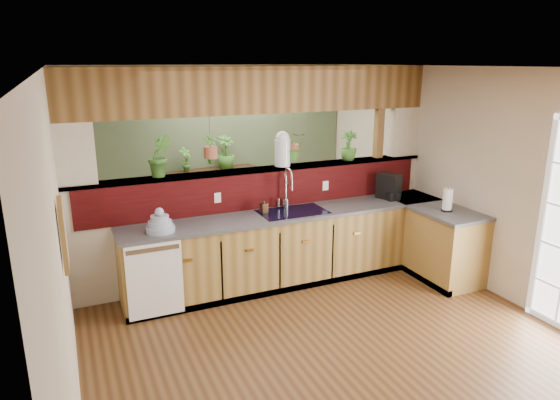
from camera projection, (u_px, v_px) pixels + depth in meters
name	position (u px, v px, depth m)	size (l,w,h in m)	color
ground	(310.00, 320.00, 5.31)	(4.60, 7.00, 0.01)	#4E3118
ceiling	(314.00, 67.00, 4.60)	(4.60, 7.00, 0.01)	brown
wall_back	(212.00, 148.00, 8.04)	(4.60, 0.02, 2.60)	beige
wall_left	(61.00, 234.00, 4.06)	(0.02, 7.00, 2.60)	beige
wall_right	(486.00, 181.00, 5.85)	(0.02, 7.00, 2.60)	beige
pass_through_partition	(264.00, 183.00, 6.18)	(4.60, 0.21, 2.60)	beige
pass_through_ledge	(262.00, 169.00, 6.13)	(4.60, 0.21, 0.04)	brown
header_beam	(261.00, 90.00, 5.87)	(4.60, 0.15, 0.55)	brown
sage_backwall	(212.00, 148.00, 8.02)	(4.55, 0.02, 2.55)	#4C5E40
countertop	(338.00, 243.00, 6.28)	(4.14, 1.52, 0.90)	olive
dishwasher	(155.00, 280.00, 5.19)	(0.58, 0.03, 0.82)	white
navy_sink	(293.00, 218.00, 6.04)	(0.82, 0.50, 0.18)	black
framed_print	(63.00, 234.00, 3.30)	(0.04, 0.35, 0.45)	olive
faucet	(287.00, 187.00, 6.07)	(0.23, 0.23, 0.52)	#B7B7B2
dish_stack	(160.00, 224.00, 5.29)	(0.31, 0.31, 0.27)	#95A3C1
soap_dispenser	(264.00, 206.00, 5.96)	(0.08, 0.08, 0.18)	#3B2515
coffee_maker	(389.00, 187.00, 6.55)	(0.18, 0.30, 0.33)	black
paper_towel	(448.00, 200.00, 6.02)	(0.14, 0.14, 0.30)	black
glass_jar	(283.00, 149.00, 6.17)	(0.20, 0.20, 0.44)	silver
ledge_plant_left	(160.00, 156.00, 5.58)	(0.27, 0.21, 0.48)	#346523
ledge_plant_right	(348.00, 146.00, 6.55)	(0.22, 0.22, 0.39)	#346523
hanging_plant_a	(210.00, 140.00, 5.77)	(0.20, 0.16, 0.49)	brown
hanging_plant_b	(293.00, 134.00, 6.18)	(0.35, 0.31, 0.53)	brown
shelving_console	(211.00, 200.00, 7.98)	(1.51, 0.40, 1.01)	black
shelf_plant_a	(186.00, 159.00, 7.65)	(0.20, 0.14, 0.39)	#346523
shelf_plant_b	(226.00, 152.00, 7.88)	(0.29, 0.29, 0.52)	#346523
floor_plant	(265.00, 208.00, 7.90)	(0.73, 0.63, 0.81)	#346523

